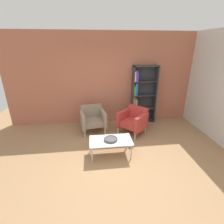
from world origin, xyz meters
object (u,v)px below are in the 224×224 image
object	(u,v)px
armchair_corner_red	(133,120)
armchair_by_bookshelf	(93,118)
bookshelf_tall	(141,96)
decorative_bowl	(111,139)
coffee_table_low	(111,141)

from	to	relation	value
armchair_corner_red	armchair_by_bookshelf	bearing A→B (deg)	-145.10
bookshelf_tall	decorative_bowl	xyz separation A→B (m)	(-1.24, -1.82, -0.49)
bookshelf_tall	armchair_corner_red	distance (m)	1.04
bookshelf_tall	coffee_table_low	bearing A→B (deg)	-124.17
decorative_bowl	coffee_table_low	bearing A→B (deg)	-116.57
coffee_table_low	armchair_corner_red	size ratio (longest dim) A/B	1.05
armchair_corner_red	decorative_bowl	bearing A→B (deg)	-80.79
bookshelf_tall	armchair_corner_red	bearing A→B (deg)	-119.07
bookshelf_tall	armchair_by_bookshelf	xyz separation A→B (m)	(-1.64, -0.53, -0.51)
coffee_table_low	decorative_bowl	bearing A→B (deg)	63.43
bookshelf_tall	coffee_table_low	xyz separation A→B (m)	(-1.24, -1.82, -0.56)
armchair_by_bookshelf	decorative_bowl	bearing A→B (deg)	-81.20
bookshelf_tall	armchair_corner_red	size ratio (longest dim) A/B	2.00
armchair_by_bookshelf	coffee_table_low	bearing A→B (deg)	-81.20
bookshelf_tall	decorative_bowl	world-z (taller)	bookshelf_tall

